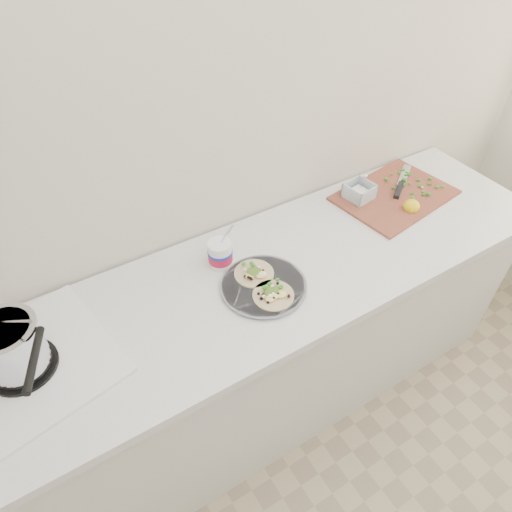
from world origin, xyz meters
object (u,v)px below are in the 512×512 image
taco_plate (263,284)px  tub (221,252)px  stove (16,355)px  cutboard (391,192)px

taco_plate → tub: tub is taller
stove → taco_plate: stove is taller
stove → cutboard: 1.59m
stove → cutboard: bearing=-7.6°
stove → cutboard: stove is taller
stove → cutboard: (1.59, 0.08, -0.06)m
tub → cutboard: 0.86m
stove → taco_plate: size_ratio=1.86×
tub → stove: bearing=-172.8°
taco_plate → cutboard: (0.78, 0.17, 0.00)m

